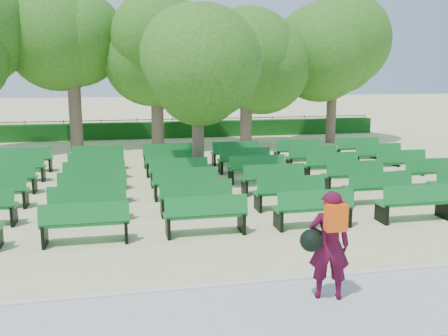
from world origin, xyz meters
name	(u,v)px	position (x,y,z in m)	size (l,w,h in m)	color
ground	(191,199)	(0.00, 0.00, 0.00)	(120.00, 120.00, 0.00)	#D0C98A
paving	(260,317)	(0.00, -7.40, 0.03)	(30.00, 2.20, 0.06)	#B2B2AD
curb	(242,285)	(0.00, -6.25, 0.05)	(30.00, 0.12, 0.10)	silver
hedge	(156,130)	(0.00, 14.00, 0.45)	(26.00, 0.70, 0.90)	#134B16
fence	(156,137)	(0.00, 14.40, 0.00)	(26.00, 0.10, 1.02)	black
tree_line	(162,148)	(0.00, 10.00, 0.00)	(21.80, 6.80, 7.04)	#35701E
bench_array	(223,187)	(1.16, 1.00, 0.10)	(1.92, 0.64, 1.20)	#137029
tree_among	(197,69)	(0.56, 2.18, 3.78)	(3.91, 3.91, 5.56)	brown
person	(328,244)	(1.22, -7.05, 1.00)	(0.90, 0.61, 1.81)	#470A24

